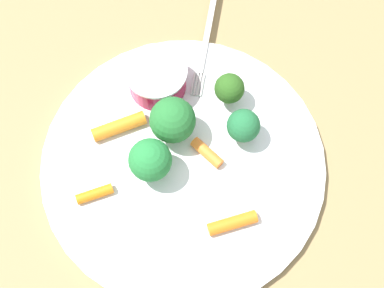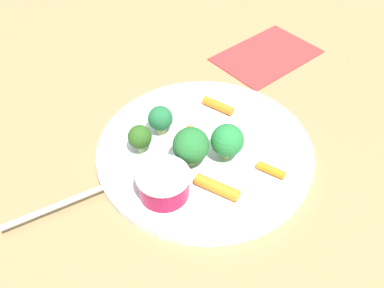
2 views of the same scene
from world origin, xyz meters
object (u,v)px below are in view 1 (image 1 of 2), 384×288
at_px(broccoli_floret_1, 243,126).
at_px(fork, 209,24).
at_px(plate, 183,164).
at_px(sauce_cup, 153,79).
at_px(carrot_stick_2, 206,151).
at_px(broccoli_floret_3, 149,157).
at_px(carrot_stick_3, 119,126).
at_px(broccoli_floret_0, 229,89).
at_px(carrot_stick_1, 95,194).
at_px(carrot_stick_0, 232,223).
at_px(broccoli_floret_2, 170,121).

distance_m(broccoli_floret_1, fork, 0.15).
relative_size(plate, broccoli_floret_1, 6.79).
height_order(sauce_cup, broccoli_floret_1, broccoli_floret_1).
distance_m(broccoli_floret_1, carrot_stick_2, 0.05).
height_order(broccoli_floret_3, carrot_stick_3, broccoli_floret_3).
height_order(sauce_cup, broccoli_floret_3, broccoli_floret_3).
relative_size(plate, carrot_stick_3, 5.13).
relative_size(broccoli_floret_0, broccoli_floret_3, 0.80).
relative_size(carrot_stick_1, fork, 0.21).
relative_size(carrot_stick_2, fork, 0.21).
height_order(plate, sauce_cup, sauce_cup).
relative_size(broccoli_floret_0, carrot_stick_0, 0.87).
xyz_separation_m(broccoli_floret_1, carrot_stick_3, (-0.05, -0.12, -0.02)).
bearing_deg(fork, broccoli_floret_1, -4.56).
bearing_deg(carrot_stick_1, plate, 94.87).
xyz_separation_m(carrot_stick_0, carrot_stick_2, (-0.08, -0.00, -0.00)).
bearing_deg(carrot_stick_3, plate, 43.73).
bearing_deg(fork, sauce_cup, -54.71).
distance_m(sauce_cup, broccoli_floret_2, 0.06).
distance_m(sauce_cup, fork, 0.10).
height_order(broccoli_floret_1, carrot_stick_3, broccoli_floret_1).
bearing_deg(carrot_stick_1, carrot_stick_3, 146.56).
bearing_deg(broccoli_floret_0, sauce_cup, -118.78).
xyz_separation_m(plate, carrot_stick_3, (-0.06, -0.05, 0.01)).
relative_size(broccoli_floret_1, broccoli_floret_3, 0.82).
xyz_separation_m(broccoli_floret_0, fork, (-0.10, 0.01, -0.02)).
bearing_deg(broccoli_floret_1, carrot_stick_2, -80.47).
xyz_separation_m(plate, carrot_stick_1, (0.01, -0.10, 0.01)).
bearing_deg(carrot_stick_0, broccoli_floret_1, 155.01).
bearing_deg(carrot_stick_1, broccoli_floret_0, 110.79).
height_order(broccoli_floret_0, carrot_stick_2, broccoli_floret_0).
distance_m(broccoli_floret_1, broccoli_floret_3, 0.10).
relative_size(broccoli_floret_1, fork, 0.24).
bearing_deg(broccoli_floret_2, fork, 145.66).
bearing_deg(fork, broccoli_floret_3, -36.82).
bearing_deg(fork, carrot_stick_0, -12.74).
relative_size(broccoli_floret_0, broccoli_floret_1, 0.98).
xyz_separation_m(broccoli_floret_2, carrot_stick_1, (0.04, -0.09, -0.03)).
distance_m(broccoli_floret_3, fork, 0.19).
distance_m(carrot_stick_1, carrot_stick_3, 0.08).
xyz_separation_m(sauce_cup, broccoli_floret_3, (0.09, -0.03, 0.01)).
height_order(carrot_stick_2, carrot_stick_3, carrot_stick_3).
height_order(broccoli_floret_0, carrot_stick_3, broccoli_floret_0).
distance_m(broccoli_floret_1, carrot_stick_1, 0.17).
bearing_deg(broccoli_floret_3, carrot_stick_0, 36.34).
bearing_deg(broccoli_floret_1, carrot_stick_1, -83.89).
bearing_deg(plate, broccoli_floret_1, 97.86).
xyz_separation_m(plate, sauce_cup, (-0.09, -0.00, 0.02)).
height_order(carrot_stick_1, fork, carrot_stick_1).
xyz_separation_m(plate, broccoli_floret_0, (-0.05, 0.07, 0.03)).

